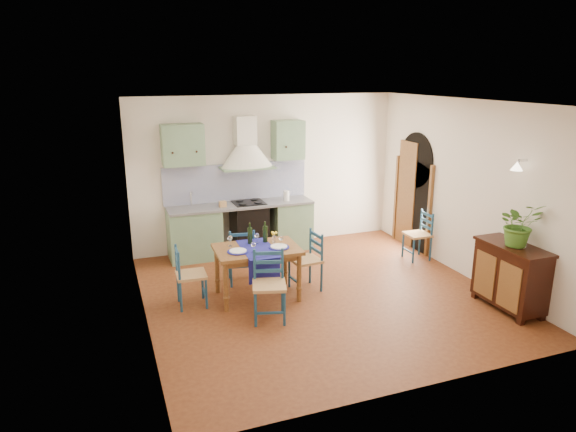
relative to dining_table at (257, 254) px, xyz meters
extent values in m
plane|color=#4A2010|center=(0.89, -0.24, -0.68)|extent=(5.00, 5.00, 0.00)
cube|color=beige|center=(0.89, 2.26, 0.72)|extent=(5.00, 0.04, 2.80)
cube|color=gray|center=(-0.56, 1.95, -0.24)|extent=(0.90, 0.60, 0.88)
cube|color=gray|center=(1.24, 1.95, -0.24)|extent=(0.70, 0.60, 0.88)
cube|color=black|center=(0.44, 1.95, -0.24)|extent=(0.60, 0.58, 0.88)
cube|color=gray|center=(0.29, 1.95, 0.22)|extent=(2.60, 0.64, 0.04)
cube|color=silver|center=(-0.56, 1.95, 0.22)|extent=(0.45, 0.40, 0.03)
cylinder|color=silver|center=(-0.56, 2.13, 0.37)|extent=(0.02, 0.02, 0.26)
cube|color=black|center=(0.44, 1.95, 0.25)|extent=(0.55, 0.48, 0.02)
cube|color=black|center=(0.29, 2.00, -0.64)|extent=(2.60, 0.50, 0.08)
cube|color=#0A1459|center=(0.29, 2.22, 0.58)|extent=(2.65, 0.05, 0.68)
cube|color=gray|center=(-0.66, 2.08, 1.32)|extent=(0.70, 0.34, 0.70)
cube|color=gray|center=(1.24, 2.08, 1.32)|extent=(0.55, 0.34, 0.70)
cone|color=beige|center=(0.44, 2.01, 1.07)|extent=(0.96, 0.96, 0.40)
cube|color=beige|center=(0.44, 2.10, 1.52)|extent=(0.36, 0.30, 0.50)
cube|color=beige|center=(3.39, -0.24, 0.72)|extent=(0.04, 5.00, 2.80)
cube|color=black|center=(3.38, 1.16, 0.15)|extent=(0.03, 1.00, 1.65)
cylinder|color=black|center=(3.38, 1.16, 0.97)|extent=(0.03, 1.00, 1.00)
cube|color=brown|center=(3.35, 0.62, 0.15)|extent=(0.06, 0.06, 1.65)
cube|color=brown|center=(3.35, 1.70, 0.15)|extent=(0.06, 0.06, 1.65)
cube|color=brown|center=(3.36, 1.38, 0.30)|extent=(0.04, 0.55, 1.96)
cylinder|color=silver|center=(3.33, -1.37, 1.37)|extent=(0.15, 0.04, 0.04)
cone|color=#FFEDC6|center=(3.23, -1.37, 1.30)|extent=(0.16, 0.16, 0.12)
cube|color=beige|center=(-1.61, -0.24, 0.72)|extent=(0.04, 5.00, 2.80)
cube|color=white|center=(0.89, -0.24, 2.13)|extent=(5.00, 5.00, 0.01)
cube|color=brown|center=(0.00, 0.01, 0.06)|extent=(1.23, 0.85, 0.05)
cube|color=brown|center=(0.00, 0.01, -0.01)|extent=(1.11, 0.72, 0.08)
cylinder|color=brown|center=(-0.55, -0.30, -0.32)|extent=(0.07, 0.07, 0.71)
cylinder|color=brown|center=(-0.52, 0.36, -0.32)|extent=(0.07, 0.07, 0.71)
cylinder|color=brown|center=(0.51, -0.35, -0.32)|extent=(0.07, 0.07, 0.71)
cylinder|color=brown|center=(0.54, 0.31, -0.32)|extent=(0.07, 0.07, 0.71)
cube|color=navy|center=(-0.01, -0.04, 0.09)|extent=(0.49, 0.92, 0.01)
cube|color=navy|center=(-0.02, -0.40, -0.10)|extent=(0.45, 0.03, 0.38)
cylinder|color=navy|center=(-0.31, -0.08, 0.10)|extent=(0.30, 0.30, 0.01)
cylinder|color=white|center=(-0.31, -0.08, 0.11)|extent=(0.24, 0.24, 0.01)
cylinder|color=navy|center=(0.29, -0.11, 0.10)|extent=(0.30, 0.30, 0.01)
cylinder|color=white|center=(0.29, -0.11, 0.11)|extent=(0.24, 0.24, 0.01)
cylinder|color=black|center=(-0.05, 0.21, 0.24)|extent=(0.07, 0.07, 0.32)
cylinder|color=black|center=(0.18, 0.20, 0.24)|extent=(0.07, 0.07, 0.32)
cylinder|color=white|center=(0.30, 0.14, 0.14)|extent=(0.05, 0.05, 0.10)
sphere|color=yellow|center=(0.30, 0.14, 0.23)|extent=(0.10, 0.10, 0.10)
cylinder|color=navy|center=(-0.30, -0.87, -0.44)|extent=(0.04, 0.04, 0.48)
cylinder|color=navy|center=(-0.19, -0.51, -0.21)|extent=(0.04, 0.04, 0.93)
cylinder|color=navy|center=(0.06, -0.97, -0.44)|extent=(0.04, 0.04, 0.48)
cylinder|color=navy|center=(0.16, -0.61, -0.21)|extent=(0.04, 0.04, 0.93)
cube|color=tan|center=(-0.07, -0.74, -0.18)|extent=(0.54, 0.54, 0.04)
cube|color=navy|center=(-0.01, -0.56, -0.05)|extent=(0.39, 0.13, 0.05)
cube|color=navy|center=(-0.01, -0.56, 0.07)|extent=(0.39, 0.13, 0.05)
cube|color=navy|center=(-0.01, -0.56, 0.20)|extent=(0.39, 0.13, 0.05)
cube|color=navy|center=(-0.12, -0.92, -0.49)|extent=(0.37, 0.13, 0.03)
cylinder|color=navy|center=(0.13, 0.77, -0.45)|extent=(0.04, 0.04, 0.46)
cylinder|color=navy|center=(0.07, 0.41, -0.23)|extent=(0.04, 0.04, 0.90)
cylinder|color=navy|center=(-0.22, 0.83, -0.45)|extent=(0.04, 0.04, 0.46)
cylinder|color=navy|center=(-0.28, 0.47, -0.23)|extent=(0.04, 0.04, 0.90)
cube|color=tan|center=(-0.07, 0.62, -0.20)|extent=(0.48, 0.48, 0.04)
cube|color=navy|center=(-0.10, 0.44, -0.08)|extent=(0.38, 0.09, 0.04)
cube|color=navy|center=(-0.10, 0.44, 0.04)|extent=(0.38, 0.09, 0.04)
cube|color=navy|center=(-0.10, 0.44, 0.16)|extent=(0.38, 0.09, 0.04)
cube|color=navy|center=(-0.04, 0.80, -0.50)|extent=(0.36, 0.09, 0.02)
cylinder|color=navy|center=(-0.79, -0.12, -0.45)|extent=(0.03, 0.03, 0.45)
cylinder|color=navy|center=(-1.13, -0.11, -0.24)|extent=(0.03, 0.03, 0.87)
cylinder|color=navy|center=(-0.77, 0.23, -0.45)|extent=(0.03, 0.03, 0.45)
cylinder|color=navy|center=(-1.12, 0.24, -0.24)|extent=(0.03, 0.03, 0.87)
cube|color=tan|center=(-0.95, 0.06, -0.21)|extent=(0.43, 0.43, 0.04)
cube|color=navy|center=(-1.13, 0.07, -0.09)|extent=(0.04, 0.37, 0.04)
cube|color=navy|center=(-1.13, 0.07, 0.02)|extent=(0.04, 0.37, 0.04)
cube|color=navy|center=(-1.13, 0.07, 0.14)|extent=(0.04, 0.37, 0.04)
cube|color=navy|center=(-0.78, 0.05, -0.50)|extent=(0.05, 0.35, 0.02)
cylinder|color=navy|center=(0.56, 0.17, -0.45)|extent=(0.04, 0.04, 0.46)
cylinder|color=navy|center=(0.91, 0.21, -0.22)|extent=(0.04, 0.04, 0.90)
cylinder|color=navy|center=(0.59, -0.18, -0.45)|extent=(0.04, 0.04, 0.46)
cylinder|color=navy|center=(0.95, -0.15, -0.22)|extent=(0.04, 0.04, 0.90)
cube|color=tan|center=(0.75, 0.01, -0.20)|extent=(0.46, 0.46, 0.04)
cube|color=navy|center=(0.93, 0.03, -0.07)|extent=(0.06, 0.38, 0.05)
cube|color=navy|center=(0.93, 0.03, 0.05)|extent=(0.06, 0.38, 0.05)
cube|color=navy|center=(0.93, 0.03, 0.17)|extent=(0.06, 0.38, 0.05)
cube|color=navy|center=(0.57, -0.01, -0.50)|extent=(0.07, 0.36, 0.03)
cylinder|color=navy|center=(2.92, 0.73, -0.46)|extent=(0.03, 0.03, 0.44)
cylinder|color=navy|center=(3.26, 0.72, -0.25)|extent=(0.03, 0.03, 0.85)
cylinder|color=navy|center=(2.92, 0.38, -0.46)|extent=(0.03, 0.03, 0.44)
cylinder|color=navy|center=(3.26, 0.38, -0.25)|extent=(0.03, 0.03, 0.85)
cube|color=tan|center=(3.09, 0.55, -0.22)|extent=(0.41, 0.41, 0.04)
cube|color=navy|center=(3.26, 0.55, -0.11)|extent=(0.03, 0.36, 0.04)
cube|color=navy|center=(3.26, 0.55, 0.01)|extent=(0.03, 0.36, 0.04)
cube|color=navy|center=(3.26, 0.55, 0.12)|extent=(0.03, 0.36, 0.04)
cube|color=navy|center=(2.92, 0.55, -0.50)|extent=(0.04, 0.34, 0.02)
cube|color=black|center=(3.16, -1.57, -0.19)|extent=(0.45, 1.00, 0.82)
cube|color=black|center=(3.16, -1.57, 0.24)|extent=(0.50, 1.05, 0.04)
cube|color=brown|center=(2.93, -1.80, -0.23)|extent=(0.02, 0.38, 0.63)
cube|color=brown|center=(2.93, -1.34, -0.23)|extent=(0.02, 0.38, 0.63)
cube|color=black|center=(2.98, -2.01, -0.64)|extent=(0.08, 0.08, 0.08)
cube|color=black|center=(2.98, -1.13, -0.64)|extent=(0.08, 0.08, 0.08)
cube|color=black|center=(3.33, -2.01, -0.64)|extent=(0.08, 0.08, 0.08)
cube|color=black|center=(3.33, -1.13, -0.64)|extent=(0.08, 0.08, 0.08)
imported|color=#3D6D22|center=(3.16, -1.61, 0.56)|extent=(0.64, 0.59, 0.61)
camera|label=1|loc=(-2.00, -6.66, 2.53)|focal=32.00mm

